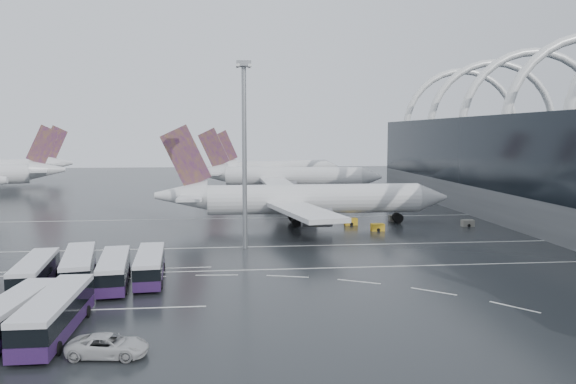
{
  "coord_description": "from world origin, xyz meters",
  "views": [
    {
      "loc": [
        -7.63,
        -69.24,
        16.65
      ],
      "look_at": [
        1.96,
        22.03,
        7.0
      ],
      "focal_mm": 35.0,
      "sensor_mm": 36.0,
      "label": 1
    }
  ],
  "objects": [
    {
      "name": "bus_row_far_a",
      "position": [
        -25.66,
        -21.8,
        1.7
      ],
      "size": [
        3.8,
        12.74,
        3.09
      ],
      "rotation": [
        0.0,
        0.0,
        1.49
      ],
      "color": "#2B1646",
      "rests_on": "ground"
    },
    {
      "name": "bus_bay_line_south",
      "position": [
        -24.0,
        -16.0,
        0.01
      ],
      "size": [
        28.0,
        0.25,
        0.01
      ],
      "primitive_type": "cube",
      "color": "white",
      "rests_on": "ground"
    },
    {
      "name": "lane_marking_mid",
      "position": [
        0.0,
        12.0,
        0.01
      ],
      "size": [
        120.0,
        0.25,
        0.01
      ],
      "primitive_type": "cube",
      "color": "white",
      "rests_on": "ground"
    },
    {
      "name": "van_curve_a",
      "position": [
        -16.79,
        -27.58,
        0.83
      ],
      "size": [
        6.28,
        3.48,
        1.66
      ],
      "primitive_type": "imported",
      "rotation": [
        0.0,
        0.0,
        1.45
      ],
      "color": "#BDBDBD",
      "rests_on": "ground"
    },
    {
      "name": "floodlight_mast",
      "position": [
        -5.45,
        11.04,
        16.79
      ],
      "size": [
        2.05,
        2.05,
        26.7
      ],
      "color": "gray",
      "rests_on": "ground"
    },
    {
      "name": "lane_marking_near",
      "position": [
        0.0,
        -2.0,
        0.01
      ],
      "size": [
        120.0,
        0.25,
        0.01
      ],
      "primitive_type": "cube",
      "color": "white",
      "rests_on": "ground"
    },
    {
      "name": "bus_row_near_c",
      "position": [
        -20.34,
        -7.28,
        1.73
      ],
      "size": [
        4.45,
        13.02,
        3.14
      ],
      "rotation": [
        0.0,
        0.0,
        1.7
      ],
      "color": "#2B1646",
      "rests_on": "ground"
    },
    {
      "name": "airliner_gate_b",
      "position": [
        7.38,
        85.11,
        4.55
      ],
      "size": [
        52.14,
        46.2,
        18.17
      ],
      "rotation": [
        0.0,
        0.0,
        -0.19
      ],
      "color": "silver",
      "rests_on": "ground"
    },
    {
      "name": "gse_cart_belly_e",
      "position": [
        14.3,
        29.93,
        0.63
      ],
      "size": [
        2.3,
        1.36,
        1.26
      ],
      "primitive_type": "cube",
      "color": "gold",
      "rests_on": "ground"
    },
    {
      "name": "bus_bay_line_north",
      "position": [
        -24.0,
        0.0,
        0.01
      ],
      "size": [
        28.0,
        0.25,
        0.01
      ],
      "primitive_type": "cube",
      "color": "white",
      "rests_on": "ground"
    },
    {
      "name": "gse_cart_belly_a",
      "position": [
        17.55,
        23.47,
        0.61
      ],
      "size": [
        2.24,
        1.32,
        1.22
      ],
      "primitive_type": "cube",
      "color": "gold",
      "rests_on": "ground"
    },
    {
      "name": "gse_cart_belly_b",
      "position": [
        23.54,
        33.5,
        0.58
      ],
      "size": [
        2.14,
        1.26,
        1.17
      ],
      "primitive_type": "cube",
      "color": "slate",
      "rests_on": "ground"
    },
    {
      "name": "bus_row_near_d",
      "position": [
        -16.72,
        -5.46,
        1.72
      ],
      "size": [
        3.86,
        12.87,
        3.12
      ],
      "rotation": [
        0.0,
        0.0,
        1.65
      ],
      "color": "#2B1646",
      "rests_on": "ground"
    },
    {
      "name": "jet_remote_far",
      "position": [
        -82.08,
        128.06,
        5.01
      ],
      "size": [
        41.23,
        33.79,
        19.42
      ],
      "rotation": [
        0.0,
        0.0,
        3.66
      ],
      "color": "silver",
      "rests_on": "ground"
    },
    {
      "name": "bus_row_far_b",
      "position": [
        -22.07,
        -22.54,
        1.86
      ],
      "size": [
        3.33,
        13.79,
        3.39
      ],
      "rotation": [
        0.0,
        0.0,
        1.57
      ],
      "color": "#2B1646",
      "rests_on": "ground"
    },
    {
      "name": "bus_row_near_a",
      "position": [
        -28.54,
        -7.64,
        1.72
      ],
      "size": [
        4.24,
        12.98,
        3.14
      ],
      "rotation": [
        0.0,
        0.0,
        1.68
      ],
      "color": "#2B1646",
      "rests_on": "ground"
    },
    {
      "name": "lane_marking_far",
      "position": [
        0.0,
        40.0,
        0.01
      ],
      "size": [
        120.0,
        0.25,
        0.01
      ],
      "primitive_type": "cube",
      "color": "white",
      "rests_on": "ground"
    },
    {
      "name": "ground",
      "position": [
        0.0,
        0.0,
        0.0
      ],
      "size": [
        420.0,
        420.0,
        0.0
      ],
      "primitive_type": "plane",
      "color": "black",
      "rests_on": "ground"
    },
    {
      "name": "airliner_main",
      "position": [
        5.06,
        31.15,
        4.55
      ],
      "size": [
        53.48,
        47.13,
        18.19
      ],
      "rotation": [
        0.0,
        0.0,
        0.0
      ],
      "color": "silver",
      "rests_on": "ground"
    },
    {
      "name": "airliner_gate_c",
      "position": [
        8.16,
        123.3,
        4.42
      ],
      "size": [
        47.6,
        43.45,
        17.67
      ],
      "rotation": [
        0.0,
        0.0,
        0.39
      ],
      "color": "silver",
      "rests_on": "ground"
    },
    {
      "name": "bus_row_near_b",
      "position": [
        -24.41,
        -5.96,
        1.84
      ],
      "size": [
        5.54,
        13.94,
        3.35
      ],
      "rotation": [
        0.0,
        0.0,
        1.76
      ],
      "color": "#2B1646",
      "rests_on": "ground"
    },
    {
      "name": "gse_cart_belly_d",
      "position": [
        34.83,
        26.25,
        0.58
      ],
      "size": [
        2.14,
        1.27,
        1.17
      ],
      "primitive_type": "cube",
      "color": "slate",
      "rests_on": "ground"
    }
  ]
}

